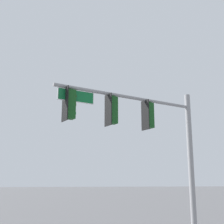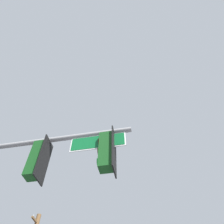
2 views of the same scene
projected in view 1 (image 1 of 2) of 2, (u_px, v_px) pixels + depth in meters
signal_pole_near at (146, 129)px, 13.24m from camera, size 6.71×1.74×6.13m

